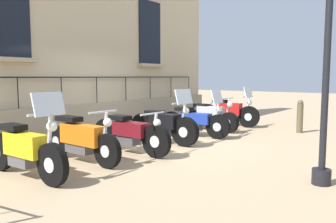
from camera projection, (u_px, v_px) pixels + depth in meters
The scene contains 10 objects.
ground_plane at pixel (153, 142), 8.68m from camera, with size 60.00×60.00×0.00m, color tan.
building_facade at pixel (86, 25), 9.87m from camera, with size 0.82×11.34×6.53m.
motorcycle_yellow at pixel (25, 150), 5.53m from camera, with size 2.16×0.63×1.42m.
motorcycle_orange at pixel (81, 139), 6.57m from camera, with size 2.14×0.63×1.03m.
motorcycle_maroon at pixel (130, 133), 7.34m from camera, with size 2.19×0.72×0.92m.
motorcycle_black at pixel (164, 125), 8.42m from camera, with size 2.02×0.75×1.36m.
motorcycle_blue at pixel (195, 121), 9.38m from camera, with size 2.10×0.68×1.30m.
motorcycle_silver at pixel (209, 117), 10.49m from camera, with size 2.08×0.72×1.03m.
motorcycle_red at pixel (229, 112), 11.42m from camera, with size 2.18×0.69×1.33m.
bollard at pixel (300, 116), 10.00m from camera, with size 0.18×0.18×0.97m.
Camera 1 is at (5.48, -6.58, 1.65)m, focal length 36.47 mm.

